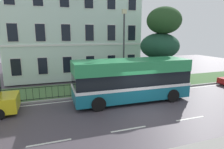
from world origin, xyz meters
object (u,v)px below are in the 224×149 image
at_px(georgian_townhouse, 72,25).
at_px(street_lamp_post, 124,45).
at_px(single_decker_bus, 131,79).
at_px(evergreen_tree, 161,55).

distance_m(georgian_townhouse, street_lamp_post, 9.65).
height_order(georgian_townhouse, single_decker_bus, georgian_townhouse).
height_order(georgian_townhouse, street_lamp_post, georgian_townhouse).
distance_m(evergreen_tree, single_decker_bus, 6.27).
bearing_deg(georgian_townhouse, single_decker_bus, -77.10).
xyz_separation_m(single_decker_bus, street_lamp_post, (0.54, 2.85, 2.40)).
relative_size(georgian_townhouse, street_lamp_post, 2.12).
distance_m(georgian_townhouse, evergreen_tree, 11.49).
height_order(single_decker_bus, street_lamp_post, street_lamp_post).
bearing_deg(evergreen_tree, single_decker_bus, -143.06).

